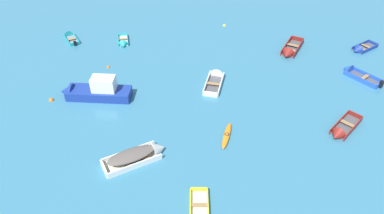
{
  "coord_description": "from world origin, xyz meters",
  "views": [
    {
      "loc": [
        3.12,
        -1.01,
        18.36
      ],
      "look_at": [
        0.0,
        21.49,
        0.15
      ],
      "focal_mm": 32.73,
      "sensor_mm": 36.0,
      "label": 1
    }
  ],
  "objects": [
    {
      "name": "mooring_buoy_midfield",
      "position": [
        -12.14,
        20.93,
        0.0
      ],
      "size": [
        0.42,
        0.42,
        0.42
      ],
      "primitive_type": "sphere",
      "color": "orange",
      "rests_on": "ground_plane"
    },
    {
      "name": "motor_launch_deep_blue_cluster_inner",
      "position": [
        -8.53,
        21.92,
        0.66
      ],
      "size": [
        6.21,
        2.1,
        2.32
      ],
      "color": "navy",
      "rests_on": "ground_plane"
    },
    {
      "name": "rowboat_maroon_midfield_left",
      "position": [
        11.7,
        20.05,
        0.2
      ],
      "size": [
        3.12,
        3.72,
        1.11
      ],
      "color": "#4C4C51",
      "rests_on": "ground_plane"
    },
    {
      "name": "kayak_orange_foreground_center",
      "position": [
        3.08,
        18.47,
        0.13
      ],
      "size": [
        0.8,
        2.95,
        0.28
      ],
      "color": "orange",
      "rests_on": "ground_plane"
    },
    {
      "name": "rowboat_deep_blue_outer_right",
      "position": [
        16.13,
        33.46,
        0.17
      ],
      "size": [
        3.2,
        3.03,
        1.12
      ],
      "color": "#4C4C51",
      "rests_on": "ground_plane"
    },
    {
      "name": "rowboat_blue_near_camera",
      "position": [
        14.53,
        28.56,
        0.21
      ],
      "size": [
        3.52,
        3.41,
        1.19
      ],
      "color": "#4C4C51",
      "rests_on": "ground_plane"
    },
    {
      "name": "rowboat_white_back_row_center",
      "position": [
        -2.76,
        15.46,
        0.38
      ],
      "size": [
        4.54,
        3.81,
        1.4
      ],
      "color": "beige",
      "rests_on": "ground_plane"
    },
    {
      "name": "rowboat_white_far_back",
      "position": [
        1.59,
        26.03,
        0.21
      ],
      "size": [
        1.68,
        4.02,
        1.24
      ],
      "color": "#4C4C51",
      "rests_on": "ground_plane"
    },
    {
      "name": "rowboat_maroon_cluster_outer",
      "position": [
        8.75,
        31.87,
        0.24
      ],
      "size": [
        2.79,
        4.57,
        1.27
      ],
      "color": "#4C4C51",
      "rests_on": "ground_plane"
    },
    {
      "name": "rowboat_turquoise_far_right",
      "position": [
        -8.87,
        31.39,
        0.15
      ],
      "size": [
        1.85,
        2.99,
        0.95
      ],
      "color": "beige",
      "rests_on": "ground_plane"
    },
    {
      "name": "mooring_buoy_between_boats_right",
      "position": [
        -9.01,
        26.72,
        0.0
      ],
      "size": [
        0.33,
        0.33,
        0.33
      ],
      "primitive_type": "sphere",
      "color": "orange",
      "rests_on": "ground_plane"
    },
    {
      "name": "mooring_buoy_between_boats_left",
      "position": [
        1.67,
        37.47,
        0.0
      ],
      "size": [
        0.38,
        0.38,
        0.38
      ],
      "primitive_type": "sphere",
      "color": "yellow",
      "rests_on": "ground_plane"
    },
    {
      "name": "rowboat_turquoise_near_right",
      "position": [
        -15.2,
        32.0,
        0.16
      ],
      "size": [
        2.59,
        2.85,
        0.97
      ],
      "color": "gray",
      "rests_on": "ground_plane"
    }
  ]
}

